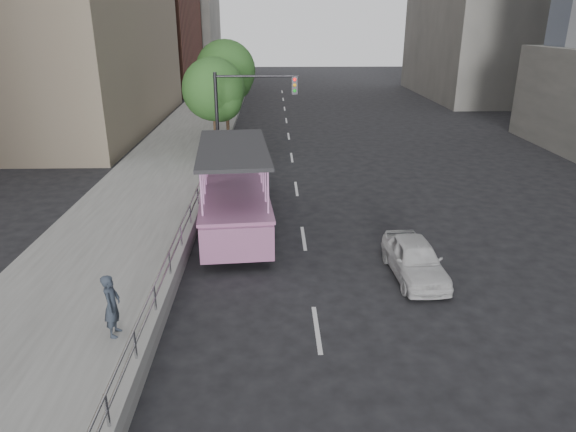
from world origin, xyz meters
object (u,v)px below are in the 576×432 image
object	(u,v)px
car	(415,259)
pedestrian_near	(112,305)
parking_sign	(204,179)
traffic_signal	(240,107)
duck_boat	(234,189)
street_tree_near	(215,92)
street_tree_far	(227,73)

from	to	relation	value
car	pedestrian_near	distance (m)	8.99
parking_sign	traffic_signal	size ratio (longest dim) A/B	0.59
traffic_signal	duck_boat	bearing A→B (deg)	-89.76
parking_sign	car	bearing A→B (deg)	-32.54
street_tree_near	street_tree_far	distance (m)	6.02
pedestrian_near	street_tree_far	world-z (taller)	street_tree_far
car	street_tree_near	distance (m)	17.15
duck_boat	street_tree_far	xyz separation A→B (m)	(-1.42, 15.64, 3.10)
duck_boat	car	distance (m)	8.06
street_tree_near	street_tree_far	bearing A→B (deg)	88.09
street_tree_near	parking_sign	bearing A→B (deg)	-86.93
car	parking_sign	size ratio (longest dim) A/B	1.16
duck_boat	street_tree_far	size ratio (longest dim) A/B	1.54
street_tree_near	street_tree_far	world-z (taller)	street_tree_far
street_tree_far	street_tree_near	bearing A→B (deg)	-91.91
car	pedestrian_near	world-z (taller)	pedestrian_near
pedestrian_near	parking_sign	distance (m)	8.02
pedestrian_near	street_tree_near	distance (m)	18.65
pedestrian_near	street_tree_near	size ratio (longest dim) A/B	0.28
duck_boat	traffic_signal	world-z (taller)	traffic_signal
duck_boat	parking_sign	bearing A→B (deg)	-138.95
parking_sign	traffic_signal	distance (m)	7.39
duck_boat	parking_sign	xyz separation A→B (m)	(-1.06, -0.92, 0.69)
pedestrian_near	car	bearing A→B (deg)	-66.97
traffic_signal	street_tree_near	size ratio (longest dim) A/B	0.91
parking_sign	traffic_signal	xyz separation A→B (m)	(1.03, 7.14, 1.60)
car	pedestrian_near	bearing A→B (deg)	-160.58
duck_boat	traffic_signal	distance (m)	6.62
traffic_signal	street_tree_far	size ratio (longest dim) A/B	0.81
car	street_tree_far	world-z (taller)	street_tree_far
parking_sign	street_tree_near	bearing A→B (deg)	93.07
pedestrian_near	street_tree_far	bearing A→B (deg)	-1.39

